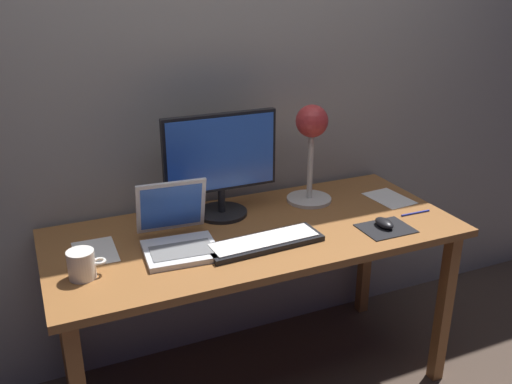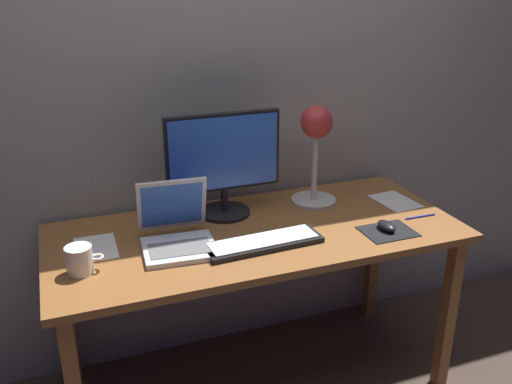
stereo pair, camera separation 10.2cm
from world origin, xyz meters
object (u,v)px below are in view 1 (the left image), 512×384
laptop (176,229)px  pen (416,213)px  mouse (384,223)px  desk_lamp (311,137)px  coffee_mug (82,264)px  keyboard_main (264,242)px  monitor (221,160)px

laptop → pen: size_ratio=2.23×
mouse → pen: bearing=16.1°
desk_lamp → coffee_mug: bearing=-164.3°
laptop → pen: bearing=-7.1°
keyboard_main → mouse: (0.49, -0.05, 0.01)m
monitor → laptop: 0.36m
pen → laptop: bearing=172.9°
mouse → pen: mouse is taller
laptop → desk_lamp: 0.71m
keyboard_main → coffee_mug: size_ratio=3.58×
mouse → laptop: bearing=167.1°
monitor → pen: monitor is taller
pen → mouse: bearing=-163.9°
pen → monitor: bearing=156.8°
keyboard_main → laptop: (-0.29, 0.13, 0.05)m
pen → desk_lamp: bearing=138.1°
keyboard_main → desk_lamp: 0.55m
monitor → keyboard_main: 0.40m
monitor → mouse: (0.54, -0.38, -0.22)m
desk_lamp → monitor: bearing=178.0°
laptop → keyboard_main: bearing=-23.8°
monitor → pen: bearing=-23.2°
monitor → mouse: size_ratio=4.90×
keyboard_main → desk_lamp: (0.36, 0.31, 0.28)m
coffee_mug → pen: bearing=-1.0°
desk_lamp → pen: size_ratio=3.06×
keyboard_main → desk_lamp: bearing=41.0°
monitor → desk_lamp: (0.40, -0.01, 0.05)m
desk_lamp → coffee_mug: size_ratio=3.43×
desk_lamp → keyboard_main: bearing=-139.0°
coffee_mug → mouse: bearing=-4.0°
keyboard_main → mouse: size_ratio=4.65×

